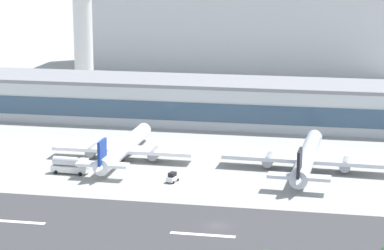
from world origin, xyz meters
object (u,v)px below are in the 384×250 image
object	(u,v)px
service_baggage_tug_0	(172,177)
airliner_black_tail_gate_1	(306,159)
terminal_building	(240,102)
airliner_navy_tail_gate_0	(122,149)
service_fuel_truck_1	(70,165)
control_tower	(82,13)
distant_hotel_block	(239,11)

from	to	relation	value
service_baggage_tug_0	airliner_black_tail_gate_1	bearing A→B (deg)	-49.89
terminal_building	airliner_black_tail_gate_1	bearing A→B (deg)	-65.10
airliner_navy_tail_gate_0	service_fuel_truck_1	distance (m)	15.79
airliner_black_tail_gate_1	control_tower	bearing A→B (deg)	46.56
airliner_navy_tail_gate_0	service_baggage_tug_0	size ratio (longest dim) A/B	12.27
control_tower	airliner_black_tail_gate_1	bearing A→B (deg)	-46.07
terminal_building	service_baggage_tug_0	xyz separation A→B (m)	(-6.95, -60.85, -5.26)
terminal_building	distant_hotel_block	xyz separation A→B (m)	(-14.72, 105.67, 17.70)
control_tower	airliner_navy_tail_gate_0	xyz separation A→B (m)	(37.98, -84.49, -25.11)
distant_hotel_block	service_fuel_truck_1	world-z (taller)	distant_hotel_block
distant_hotel_block	service_fuel_truck_1	xyz separation A→B (m)	(-16.61, -164.59, -21.98)
distant_hotel_block	service_baggage_tug_0	bearing A→B (deg)	-87.33
terminal_building	control_tower	bearing A→B (deg)	147.43
control_tower	airliner_black_tail_gate_1	distance (m)	121.29
airliner_black_tail_gate_1	service_fuel_truck_1	xyz separation A→B (m)	(-53.03, -12.18, -0.93)
service_baggage_tug_0	airliner_navy_tail_gate_0	bearing A→B (deg)	60.02
airliner_black_tail_gate_1	service_baggage_tug_0	size ratio (longest dim) A/B	12.78
airliner_black_tail_gate_1	service_baggage_tug_0	distance (m)	31.99
terminal_building	service_fuel_truck_1	world-z (taller)	terminal_building
terminal_building	airliner_navy_tail_gate_0	world-z (taller)	terminal_building
terminal_building	distant_hotel_block	world-z (taller)	distant_hotel_block
control_tower	airliner_navy_tail_gate_0	distance (m)	95.98
service_fuel_truck_1	service_baggage_tug_0	bearing A→B (deg)	-1.87
control_tower	service_fuel_truck_1	distance (m)	105.21
service_baggage_tug_0	service_fuel_truck_1	xyz separation A→B (m)	(-24.38, 1.93, 0.98)
control_tower	airliner_navy_tail_gate_0	world-z (taller)	control_tower
distant_hotel_block	airliner_black_tail_gate_1	bearing A→B (deg)	-76.56
distant_hotel_block	airliner_black_tail_gate_1	xyz separation A→B (m)	(36.42, -152.41, -21.04)
airliner_black_tail_gate_1	service_baggage_tug_0	world-z (taller)	airliner_black_tail_gate_1
distant_hotel_block	service_baggage_tug_0	world-z (taller)	distant_hotel_block
distant_hotel_block	service_fuel_truck_1	distance (m)	166.88
airliner_navy_tail_gate_0	service_fuel_truck_1	size ratio (longest dim) A/B	4.97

